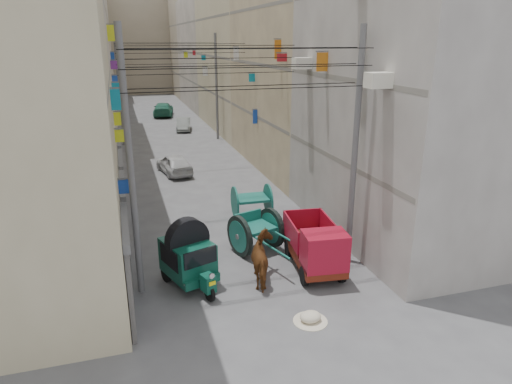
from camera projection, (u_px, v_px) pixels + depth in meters
name	position (u px, v px, depth m)	size (l,w,h in m)	color
building_row_left	(59.00, 53.00, 36.70)	(8.00, 62.00, 14.00)	#BCB08E
building_row_right	(250.00, 52.00, 41.05)	(8.00, 62.00, 14.00)	#ADA7A1
end_cap_building	(139.00, 46.00, 67.80)	(22.00, 10.00, 13.00)	#A0937E
shutters_left	(124.00, 202.00, 17.82)	(0.18, 14.40, 2.88)	#48484D
signboards	(181.00, 108.00, 28.51)	(8.22, 40.52, 5.67)	#0D7C99
ac_units	(339.00, 43.00, 15.53)	(0.70, 6.55, 3.35)	silver
utility_poles	(193.00, 110.00, 24.11)	(7.40, 22.20, 8.00)	#5B5B5D
overhead_cables	(200.00, 57.00, 20.86)	(7.40, 22.52, 1.12)	black
auto_rickshaw	(188.00, 255.00, 14.50)	(1.92, 2.55, 1.73)	black
tonga_cart	(256.00, 231.00, 16.89)	(2.21, 3.61, 1.53)	black
mini_truck	(317.00, 250.00, 15.23)	(1.77, 3.32, 1.79)	black
second_cart	(252.00, 200.00, 20.28)	(1.65, 1.47, 1.43)	#145B4F
feed_sack	(310.00, 317.00, 12.80)	(0.61, 0.49, 0.30)	beige
horse	(264.00, 260.00, 14.72)	(0.84, 1.85, 1.56)	maroon
distant_car_white	(174.00, 164.00, 26.78)	(1.40, 3.49, 1.19)	#B7B7B7
distant_car_grey	(183.00, 124.00, 39.54)	(1.13, 3.24, 1.07)	slate
distant_car_green	(163.00, 109.00, 46.99)	(1.88, 4.62, 1.34)	#22654E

